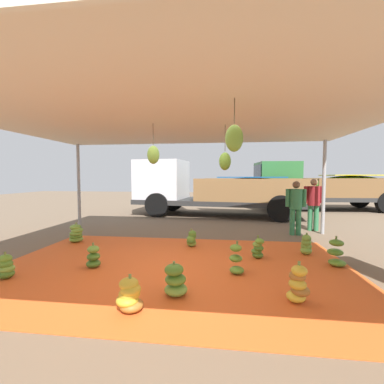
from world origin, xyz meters
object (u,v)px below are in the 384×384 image
banana_bunch_9 (93,257)px  worker_0 (314,200)px  banana_bunch_1 (236,260)px  banana_bunch_7 (306,245)px  worker_1 (296,204)px  banana_bunch_3 (298,285)px  banana_bunch_5 (336,254)px  banana_bunch_8 (6,267)px  banana_bunch_6 (130,295)px  banana_bunch_4 (258,249)px  banana_bunch_2 (192,239)px  banana_bunch_10 (76,234)px  banana_bunch_0 (175,281)px  cargo_truck_far (319,186)px  cargo_truck_main (210,188)px

banana_bunch_9 → worker_0: bearing=37.7°
banana_bunch_1 → banana_bunch_7: (1.54, 1.28, -0.03)m
worker_1 → banana_bunch_3: bearing=-104.2°
worker_0 → banana_bunch_5: bearing=-101.3°
banana_bunch_8 → banana_bunch_6: bearing=-17.1°
banana_bunch_4 → banana_bunch_7: size_ratio=1.02×
banana_bunch_2 → worker_0: (3.51, 2.33, 0.75)m
banana_bunch_2 → banana_bunch_8: banana_bunch_8 is taller
banana_bunch_4 → banana_bunch_10: size_ratio=0.95×
banana_bunch_1 → banana_bunch_6: (-1.37, -1.42, -0.04)m
banana_bunch_8 → banana_bunch_7: bearing=20.4°
banana_bunch_10 → banana_bunch_6: bearing=-49.9°
banana_bunch_5 → banana_bunch_0: bearing=-150.5°
banana_bunch_3 → banana_bunch_9: (-3.35, 0.91, -0.05)m
banana_bunch_2 → banana_bunch_7: bearing=-7.0°
banana_bunch_4 → banana_bunch_5: (1.40, -0.28, 0.03)m
banana_bunch_6 → banana_bunch_1: bearing=46.1°
banana_bunch_2 → banana_bunch_9: size_ratio=0.94×
banana_bunch_4 → banana_bunch_5: banana_bunch_5 is taller
banana_bunch_1 → worker_0: bearing=57.2°
banana_bunch_4 → banana_bunch_5: size_ratio=0.85×
banana_bunch_8 → cargo_truck_far: cargo_truck_far is taller
banana_bunch_7 → worker_0: (0.99, 2.64, 0.73)m
cargo_truck_main → banana_bunch_6: bearing=-93.9°
banana_bunch_4 → worker_0: worker_0 is taller
banana_bunch_0 → banana_bunch_2: bearing=92.1°
banana_bunch_2 → banana_bunch_5: bearing=-18.9°
cargo_truck_main → worker_0: bearing=-40.0°
banana_bunch_2 → worker_0: bearing=33.6°
banana_bunch_1 → worker_0: (2.53, 3.93, 0.70)m
banana_bunch_4 → banana_bunch_6: size_ratio=1.04×
banana_bunch_4 → cargo_truck_main: (-1.29, 5.83, 0.97)m
banana_bunch_1 → banana_bunch_10: banana_bunch_1 is taller
banana_bunch_3 → worker_0: bearing=70.0°
worker_0 → banana_bunch_3: bearing=-110.0°
banana_bunch_0 → banana_bunch_9: banana_bunch_0 is taller
banana_bunch_4 → banana_bunch_7: bearing=20.2°
banana_bunch_9 → cargo_truck_far: cargo_truck_far is taller
banana_bunch_6 → banana_bunch_9: bearing=131.3°
banana_bunch_9 → banana_bunch_2: bearing=45.3°
banana_bunch_6 → banana_bunch_9: (-1.22, 1.39, -0.01)m
banana_bunch_0 → banana_bunch_4: 2.29m
banana_bunch_10 → worker_0: (6.48, 2.28, 0.72)m
banana_bunch_0 → banana_bunch_3: (1.65, 0.01, 0.03)m
banana_bunch_3 → cargo_truck_far: 10.91m
banana_bunch_7 → banana_bunch_5: bearing=-63.5°
banana_bunch_2 → cargo_truck_main: 5.23m
banana_bunch_8 → banana_bunch_9: (1.17, 0.65, 0.00)m
banana_bunch_10 → cargo_truck_far: 11.44m
banana_bunch_4 → cargo_truck_far: cargo_truck_far is taller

